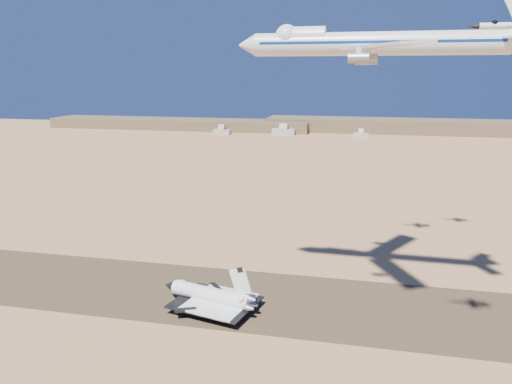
% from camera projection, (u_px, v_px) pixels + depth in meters
% --- Properties ---
extents(ground, '(1200.00, 1200.00, 0.00)m').
position_uv_depth(ground, '(231.00, 296.00, 185.47)').
color(ground, tan).
rests_on(ground, ground).
extents(runway, '(600.00, 50.00, 0.06)m').
position_uv_depth(runway, '(231.00, 296.00, 185.46)').
color(runway, '#483624').
rests_on(runway, ground).
extents(ridgeline, '(960.00, 90.00, 18.00)m').
position_uv_depth(ridgeline, '(381.00, 128.00, 670.34)').
color(ridgeline, brown).
rests_on(ridgeline, ground).
extents(hangars, '(200.50, 29.50, 30.00)m').
position_uv_depth(hangars, '(280.00, 131.00, 651.73)').
color(hangars, '#9E978C').
rests_on(hangars, ground).
extents(shuttle, '(36.70, 27.87, 18.03)m').
position_uv_depth(shuttle, '(210.00, 296.00, 174.63)').
color(shuttle, silver).
rests_on(shuttle, runway).
extents(carrier_747, '(88.93, 69.05, 22.19)m').
position_uv_depth(carrier_747, '(368.00, 44.00, 150.77)').
color(carrier_747, white).
extents(crew_a, '(0.49, 0.71, 1.88)m').
position_uv_depth(crew_a, '(221.00, 317.00, 167.96)').
color(crew_a, orange).
rests_on(crew_a, runway).
extents(crew_b, '(0.54, 0.88, 1.74)m').
position_uv_depth(crew_b, '(225.00, 317.00, 167.78)').
color(crew_b, orange).
rests_on(crew_b, runway).
extents(crew_c, '(1.04, 0.90, 1.59)m').
position_uv_depth(crew_c, '(227.00, 318.00, 167.66)').
color(crew_c, orange).
rests_on(crew_c, runway).
extents(chase_jet_a, '(14.90, 7.87, 3.71)m').
position_uv_depth(chase_jet_a, '(508.00, 25.00, 103.48)').
color(chase_jet_a, white).
extents(chase_jet_d, '(16.07, 8.79, 4.01)m').
position_uv_depth(chase_jet_d, '(415.00, 44.00, 193.83)').
color(chase_jet_d, white).
extents(chase_jet_e, '(14.72, 7.85, 3.66)m').
position_uv_depth(chase_jet_e, '(470.00, 36.00, 201.00)').
color(chase_jet_e, white).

